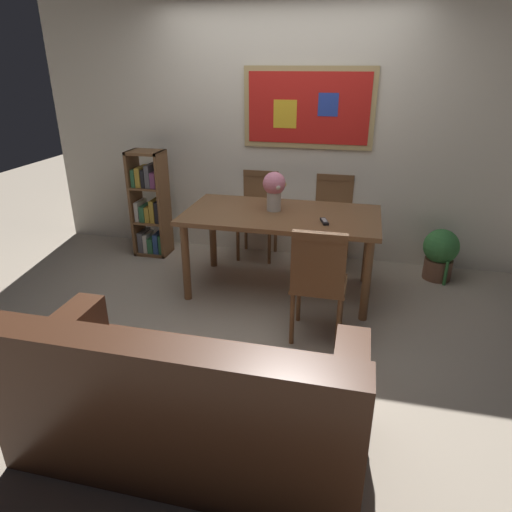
# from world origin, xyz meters

# --- Properties ---
(ground_plane) EXTENTS (12.00, 12.00, 0.00)m
(ground_plane) POSITION_xyz_m (0.00, 0.00, 0.00)
(ground_plane) COLOR tan
(wall_back_with_painting) EXTENTS (5.20, 0.14, 2.60)m
(wall_back_with_painting) POSITION_xyz_m (0.01, 1.43, 1.31)
(wall_back_with_painting) COLOR silver
(wall_back_with_painting) RESTS_ON ground_plane
(dining_table) EXTENTS (1.70, 0.90, 0.75)m
(dining_table) POSITION_xyz_m (0.15, 0.49, 0.66)
(dining_table) COLOR brown
(dining_table) RESTS_ON ground_plane
(dining_chair_far_right) EXTENTS (0.40, 0.41, 0.91)m
(dining_chair_far_right) POSITION_xyz_m (0.54, 1.29, 0.54)
(dining_chair_far_right) COLOR brown
(dining_chair_far_right) RESTS_ON ground_plane
(dining_chair_near_right) EXTENTS (0.40, 0.41, 0.91)m
(dining_chair_near_right) POSITION_xyz_m (0.57, -0.27, 0.54)
(dining_chair_near_right) COLOR brown
(dining_chair_near_right) RESTS_ON ground_plane
(dining_chair_far_left) EXTENTS (0.40, 0.41, 0.91)m
(dining_chair_far_left) POSITION_xyz_m (-0.24, 1.30, 0.54)
(dining_chair_far_left) COLOR brown
(dining_chair_far_left) RESTS_ON ground_plane
(leather_couch) EXTENTS (1.80, 0.84, 0.84)m
(leather_couch) POSITION_xyz_m (0.03, -1.49, 0.31)
(leather_couch) COLOR #472819
(leather_couch) RESTS_ON ground_plane
(bookshelf) EXTENTS (0.36, 0.28, 1.13)m
(bookshelf) POSITION_xyz_m (-1.37, 1.04, 0.52)
(bookshelf) COLOR brown
(bookshelf) RESTS_ON ground_plane
(potted_ivy) EXTENTS (0.33, 0.33, 0.57)m
(potted_ivy) POSITION_xyz_m (1.61, 1.09, 0.27)
(potted_ivy) COLOR brown
(potted_ivy) RESTS_ON ground_plane
(flower_vase) EXTENTS (0.20, 0.20, 0.34)m
(flower_vase) POSITION_xyz_m (0.07, 0.56, 0.95)
(flower_vase) COLOR beige
(flower_vase) RESTS_ON dining_table
(tv_remote) EXTENTS (0.09, 0.16, 0.02)m
(tv_remote) POSITION_xyz_m (0.54, 0.32, 0.76)
(tv_remote) COLOR black
(tv_remote) RESTS_ON dining_table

